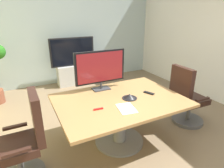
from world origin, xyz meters
TOP-DOWN VIEW (x-y plane):
  - ground_plane at (0.00, 0.00)m, footprint 7.38×7.38m
  - wall_back_glass_partition at (0.00, 3.19)m, footprint 5.21×0.10m
  - conference_table at (-0.15, -0.01)m, footprint 1.83×1.30m
  - office_chair_left at (-1.47, -0.08)m, footprint 0.60×0.57m
  - office_chair_right at (1.18, -0.08)m, footprint 0.60×0.58m
  - tv_monitor at (-0.24, 0.47)m, footprint 0.84×0.18m
  - wall_display_unit at (-0.04, 2.83)m, footprint 1.20×0.36m
  - conference_phone at (-0.01, -0.05)m, footprint 0.22×0.22m
  - remote_control at (0.36, -0.04)m, footprint 0.12×0.18m
  - whiteboard_marker at (-0.55, -0.16)m, footprint 0.13×0.03m
  - paper_notepad at (-0.21, -0.31)m, footprint 0.26×0.33m

SIDE VIEW (x-z plane):
  - ground_plane at x=0.00m, z-range 0.00..0.00m
  - wall_display_unit at x=-0.04m, z-range -0.21..1.10m
  - office_chair_left at x=-1.47m, z-range -0.09..1.00m
  - office_chair_right at x=1.18m, z-range -0.09..1.00m
  - conference_table at x=-0.15m, z-range 0.19..0.93m
  - paper_notepad at x=-0.21m, z-range 0.74..0.75m
  - remote_control at x=0.36m, z-range 0.74..0.76m
  - whiteboard_marker at x=-0.55m, z-range 0.74..0.76m
  - conference_phone at x=-0.01m, z-range 0.74..0.81m
  - tv_monitor at x=-0.24m, z-range 0.78..1.42m
  - wall_back_glass_partition at x=0.00m, z-range 0.00..2.99m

